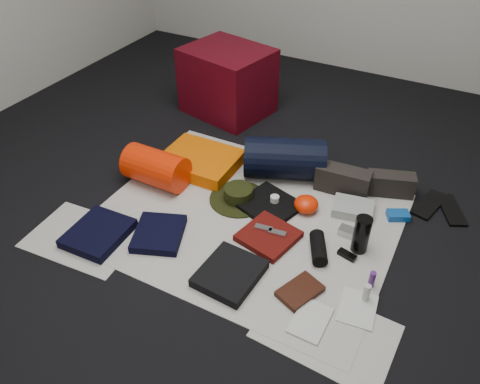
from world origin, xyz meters
The scene contains 37 objects.
floor centered at (0.00, 0.00, -0.01)m, with size 4.50×4.50×0.02m, color black.
newspaper_mat centered at (0.00, 0.00, 0.00)m, with size 1.60×1.30×0.01m, color silver.
newspaper_sheet_front_left centered at (-0.70, -0.55, 0.00)m, with size 0.58×0.40×0.00m, color silver.
newspaper_sheet_front_right centered at (0.65, -0.50, 0.00)m, with size 0.58×0.40×0.00m, color silver.
red_cabinet centered at (-0.70, 1.05, 0.24)m, with size 0.59×0.49×0.49m, color #4F0510.
sleeping_pad centered at (-0.49, 0.31, 0.05)m, with size 0.47×0.38×0.09m, color #EA6302.
stuff_sack centered at (-0.63, 0.03, 0.12)m, with size 0.22×0.22×0.38m, color red.
sack_strap_left centered at (-0.73, 0.03, 0.11)m, with size 0.22×0.22×0.03m, color black.
sack_strap_right centered at (-0.53, 0.03, 0.11)m, with size 0.22×0.22×0.03m, color black.
navy_duffel centered at (0.02, 0.47, 0.13)m, with size 0.26×0.26×0.49m, color black.
boonie_brim centered at (-0.12, 0.12, 0.01)m, with size 0.34×0.34×0.01m, color black.
boonie_crown centered at (-0.12, 0.12, 0.05)m, with size 0.17×0.17×0.07m, color black.
hiking_boot_left centered at (0.39, 0.48, 0.08)m, with size 0.32×0.12×0.16m, color black.
hiking_boot_right centered at (0.65, 0.59, 0.07)m, with size 0.27×0.10×0.14m, color black.
flip_flop_left centered at (0.89, 0.60, 0.01)m, with size 0.11×0.29×0.02m, color black.
flip_flop_right centered at (1.01, 0.61, 0.01)m, with size 0.10×0.27×0.02m, color black.
trousers_navy_a centered at (-0.63, -0.51, 0.03)m, with size 0.28×0.32×0.05m, color black.
trousers_navy_b centered at (-0.34, -0.36, 0.03)m, with size 0.25×0.29×0.04m, color black.
trousers_charcoal centered at (0.13, -0.43, 0.03)m, with size 0.27×0.31×0.05m, color black.
black_tshirt centered at (0.07, 0.14, 0.02)m, with size 0.31×0.29×0.03m, color black.
red_shirt centered at (0.18, -0.10, 0.02)m, with size 0.27×0.27×0.04m, color #520C09.
orange_stuff_sack centered at (0.27, 0.21, 0.05)m, with size 0.14×0.14×0.09m, color red.
first_aid_pouch centered at (0.51, 0.32, 0.03)m, with size 0.22×0.17×0.06m, color gray.
water_bottle centered at (0.63, 0.05, 0.11)m, with size 0.08×0.08×0.21m, color black.
speaker centered at (0.45, -0.08, 0.05)m, with size 0.08×0.08×0.20m, color black.
compact_camera centered at (0.55, 0.13, 0.03)m, with size 0.10×0.06×0.04m, color #ADAEB2.
cyan_case centered at (0.75, 0.39, 0.03)m, with size 0.12×0.08×0.04m, color #0E448D.
toiletry_purple centered at (0.75, -0.16, 0.05)m, with size 0.03×0.03×0.09m, color #4F226E.
toiletry_clear centered at (0.75, -0.25, 0.05)m, with size 0.03×0.03×0.10m, color #B1B5B0.
paperback_book centered at (0.47, -0.36, 0.02)m, with size 0.14×0.21×0.03m, color black.
map_booklet centered at (0.57, -0.49, 0.01)m, with size 0.15×0.22×0.01m, color beige.
map_printout centered at (0.74, -0.32, 0.01)m, with size 0.16×0.21×0.01m, color beige.
sunglasses centered at (0.59, -0.03, 0.02)m, with size 0.10×0.04×0.02m, color black.
key_cluster centered at (-0.75, -0.52, 0.01)m, with size 0.06×0.06×0.01m, color #ADAEB2.
tape_roll centered at (0.09, 0.17, 0.05)m, with size 0.05×0.05×0.04m, color silver.
energy_bar_a centered at (0.14, -0.08, 0.05)m, with size 0.10×0.04×0.01m, color #ADAEB2.
energy_bar_b centered at (0.22, -0.08, 0.05)m, with size 0.10×0.04×0.01m, color #ADAEB2.
Camera 1 is at (0.89, -1.76, 1.75)m, focal length 35.00 mm.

